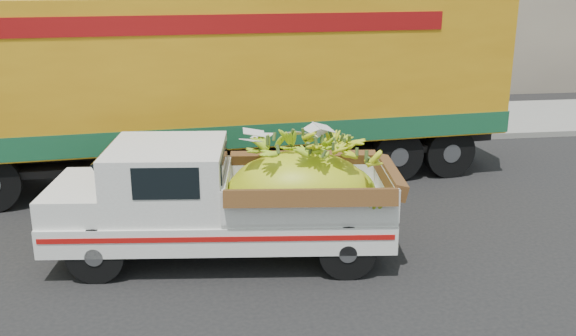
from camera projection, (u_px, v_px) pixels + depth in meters
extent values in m
plane|color=black|center=(152.00, 265.00, 9.73)|extent=(100.00, 100.00, 0.00)
cube|color=gray|center=(168.00, 147.00, 16.00)|extent=(60.00, 0.25, 0.15)
cube|color=gray|center=(170.00, 128.00, 17.99)|extent=(60.00, 4.00, 0.14)
cube|color=gray|center=(528.00, 5.00, 25.56)|extent=(14.00, 6.00, 6.00)
cylinder|color=black|center=(96.00, 254.00, 9.13)|extent=(0.85, 0.33, 0.83)
cylinder|color=black|center=(120.00, 214.00, 10.65)|extent=(0.85, 0.33, 0.83)
cylinder|color=black|center=(347.00, 251.00, 9.24)|extent=(0.85, 0.33, 0.83)
cylinder|color=black|center=(336.00, 211.00, 10.76)|extent=(0.85, 0.33, 0.83)
cube|color=silver|center=(222.00, 220.00, 9.89)|extent=(5.30, 2.41, 0.43)
cube|color=#A50F0C|center=(217.00, 239.00, 8.98)|extent=(4.99, 0.56, 0.08)
cube|color=silver|center=(58.00, 228.00, 9.84)|extent=(0.31, 1.82, 0.15)
cube|color=silver|center=(82.00, 196.00, 9.70)|extent=(1.11, 1.83, 0.39)
cube|color=silver|center=(168.00, 177.00, 9.66)|extent=(1.88, 1.95, 0.98)
cube|color=black|center=(165.00, 184.00, 8.75)|extent=(0.92, 0.11, 0.46)
cube|color=silver|center=(307.00, 189.00, 9.78)|extent=(2.70, 2.12, 0.56)
ellipsoid|color=yellow|center=(299.00, 196.00, 9.81)|extent=(2.42, 1.72, 1.39)
cylinder|color=black|center=(449.00, 152.00, 13.83)|extent=(1.12, 0.42, 1.10)
cylinder|color=black|center=(411.00, 130.00, 15.69)|extent=(1.12, 0.42, 1.10)
cylinder|color=black|center=(397.00, 155.00, 13.57)|extent=(1.12, 0.42, 1.10)
cylinder|color=black|center=(364.00, 133.00, 15.43)|extent=(1.12, 0.42, 1.10)
cylinder|color=black|center=(10.00, 154.00, 13.66)|extent=(1.12, 0.42, 1.10)
cube|color=black|center=(225.00, 143.00, 13.66)|extent=(12.04, 2.08, 0.36)
cube|color=orange|center=(223.00, 68.00, 13.19)|extent=(11.94, 3.55, 2.84)
cube|color=#17512E|center=(225.00, 123.00, 13.53)|extent=(12.00, 3.58, 0.45)
cube|color=maroon|center=(231.00, 24.00, 11.73)|extent=(8.37, 0.78, 0.35)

